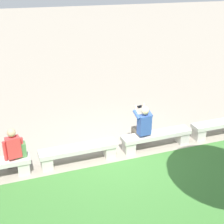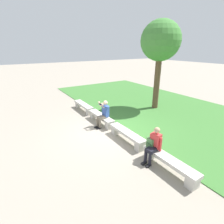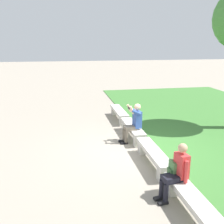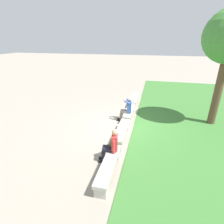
{
  "view_description": "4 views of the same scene",
  "coord_description": "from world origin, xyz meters",
  "px_view_note": "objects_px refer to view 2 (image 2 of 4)",
  "views": [
    {
      "loc": [
        2.64,
        6.79,
        4.53
      ],
      "look_at": [
        -0.03,
        -0.65,
        0.98
      ],
      "focal_mm": 50.0,
      "sensor_mm": 36.0,
      "label": 1
    },
    {
      "loc": [
        6.28,
        -4.02,
        3.75
      ],
      "look_at": [
        0.02,
        -0.04,
        0.98
      ],
      "focal_mm": 28.0,
      "sensor_mm": 36.0,
      "label": 2
    },
    {
      "loc": [
        7.36,
        -2.33,
        3.28
      ],
      "look_at": [
        -0.8,
        -0.8,
        1.06
      ],
      "focal_mm": 42.0,
      "sensor_mm": 36.0,
      "label": 3
    },
    {
      "loc": [
        7.57,
        1.12,
        4.0
      ],
      "look_at": [
        0.11,
        -0.67,
        0.75
      ],
      "focal_mm": 28.0,
      "sensor_mm": 36.0,
      "label": 4
    }
  ],
  "objects_px": {
    "bench_mid": "(127,135)",
    "bench_far": "(169,163)",
    "person_distant": "(154,144)",
    "bench_near": "(101,118)",
    "bench_main": "(84,106)",
    "person_photographer": "(104,112)",
    "backpack": "(151,143)",
    "tree_behind_wall": "(161,42)"
  },
  "relations": [
    {
      "from": "bench_mid",
      "to": "bench_far",
      "type": "relative_size",
      "value": 1.0
    },
    {
      "from": "bench_far",
      "to": "backpack",
      "type": "xyz_separation_m",
      "value": [
        -0.81,
        -0.04,
        0.32
      ]
    },
    {
      "from": "bench_near",
      "to": "tree_behind_wall",
      "type": "xyz_separation_m",
      "value": [
        -0.24,
        4.14,
        3.71
      ]
    },
    {
      "from": "bench_near",
      "to": "bench_mid",
      "type": "relative_size",
      "value": 1.0
    },
    {
      "from": "person_photographer",
      "to": "backpack",
      "type": "bearing_deg",
      "value": 0.65
    },
    {
      "from": "bench_mid",
      "to": "person_distant",
      "type": "bearing_deg",
      "value": -2.36
    },
    {
      "from": "bench_near",
      "to": "bench_mid",
      "type": "xyz_separation_m",
      "value": [
        2.23,
        0.0,
        0.0
      ]
    },
    {
      "from": "person_photographer",
      "to": "bench_far",
      "type": "bearing_deg",
      "value": 1.09
    },
    {
      "from": "bench_near",
      "to": "tree_behind_wall",
      "type": "relative_size",
      "value": 0.39
    },
    {
      "from": "bench_near",
      "to": "person_photographer",
      "type": "bearing_deg",
      "value": -10.33
    },
    {
      "from": "backpack",
      "to": "tree_behind_wall",
      "type": "relative_size",
      "value": 0.08
    },
    {
      "from": "bench_far",
      "to": "person_distant",
      "type": "distance_m",
      "value": 0.75
    },
    {
      "from": "bench_near",
      "to": "person_photographer",
      "type": "relative_size",
      "value": 1.54
    },
    {
      "from": "bench_near",
      "to": "bench_main",
      "type": "bearing_deg",
      "value": 180.0
    },
    {
      "from": "bench_main",
      "to": "bench_mid",
      "type": "relative_size",
      "value": 1.0
    },
    {
      "from": "person_distant",
      "to": "bench_main",
      "type": "bearing_deg",
      "value": 179.38
    },
    {
      "from": "bench_near",
      "to": "bench_far",
      "type": "relative_size",
      "value": 1.0
    },
    {
      "from": "bench_far",
      "to": "person_photographer",
      "type": "bearing_deg",
      "value": -178.91
    },
    {
      "from": "backpack",
      "to": "bench_mid",
      "type": "bearing_deg",
      "value": 178.37
    },
    {
      "from": "bench_mid",
      "to": "tree_behind_wall",
      "type": "height_order",
      "value": "tree_behind_wall"
    },
    {
      "from": "bench_mid",
      "to": "bench_far",
      "type": "xyz_separation_m",
      "value": [
        2.23,
        0.0,
        0.0
      ]
    },
    {
      "from": "person_distant",
      "to": "person_photographer",
      "type": "bearing_deg",
      "value": -179.8
    },
    {
      "from": "backpack",
      "to": "bench_main",
      "type": "bearing_deg",
      "value": 179.61
    },
    {
      "from": "bench_near",
      "to": "bench_mid",
      "type": "bearing_deg",
      "value": 0.0
    },
    {
      "from": "bench_main",
      "to": "person_photographer",
      "type": "relative_size",
      "value": 1.54
    },
    {
      "from": "person_photographer",
      "to": "bench_mid",
      "type": "bearing_deg",
      "value": 2.44
    },
    {
      "from": "bench_mid",
      "to": "tree_behind_wall",
      "type": "relative_size",
      "value": 0.39
    },
    {
      "from": "bench_main",
      "to": "bench_mid",
      "type": "bearing_deg",
      "value": 0.0
    },
    {
      "from": "bench_main",
      "to": "person_distant",
      "type": "distance_m",
      "value": 6.06
    },
    {
      "from": "bench_far",
      "to": "bench_mid",
      "type": "bearing_deg",
      "value": 180.0
    },
    {
      "from": "person_distant",
      "to": "backpack",
      "type": "height_order",
      "value": "person_distant"
    },
    {
      "from": "person_photographer",
      "to": "person_distant",
      "type": "distance_m",
      "value": 3.39
    },
    {
      "from": "bench_near",
      "to": "backpack",
      "type": "bearing_deg",
      "value": -0.63
    },
    {
      "from": "bench_main",
      "to": "tree_behind_wall",
      "type": "bearing_deg",
      "value": 64.26
    },
    {
      "from": "person_distant",
      "to": "bench_near",
      "type": "bearing_deg",
      "value": 179.02
    },
    {
      "from": "bench_near",
      "to": "person_distant",
      "type": "bearing_deg",
      "value": -0.98
    },
    {
      "from": "bench_far",
      "to": "tree_behind_wall",
      "type": "bearing_deg",
      "value": 138.66
    },
    {
      "from": "person_photographer",
      "to": "tree_behind_wall",
      "type": "bearing_deg",
      "value": 98.92
    },
    {
      "from": "bench_main",
      "to": "bench_near",
      "type": "relative_size",
      "value": 1.0
    },
    {
      "from": "bench_near",
      "to": "backpack",
      "type": "relative_size",
      "value": 4.74
    },
    {
      "from": "backpack",
      "to": "person_photographer",
      "type": "bearing_deg",
      "value": -179.35
    },
    {
      "from": "bench_mid",
      "to": "backpack",
      "type": "distance_m",
      "value": 1.46
    }
  ]
}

